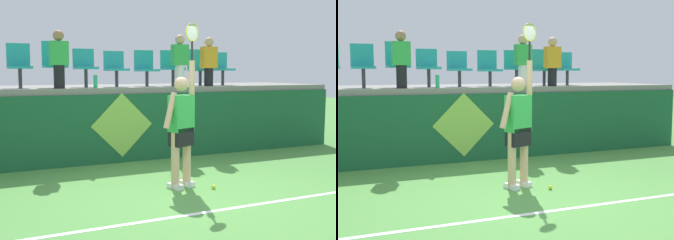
# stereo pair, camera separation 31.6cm
# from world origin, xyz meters

# --- Properties ---
(ground_plane) EXTENTS (40.00, 40.00, 0.00)m
(ground_plane) POSITION_xyz_m (0.00, 0.00, 0.00)
(ground_plane) COLOR #519342
(court_back_wall) EXTENTS (10.32, 0.20, 1.36)m
(court_back_wall) POSITION_xyz_m (0.00, 2.90, 0.68)
(court_back_wall) COLOR #195633
(court_back_wall) RESTS_ON ground_plane
(spectator_platform) EXTENTS (10.32, 2.40, 0.12)m
(spectator_platform) POSITION_xyz_m (0.00, 4.05, 1.42)
(spectator_platform) COLOR gray
(spectator_platform) RESTS_ON court_back_wall
(court_baseline_stripe) EXTENTS (9.28, 0.08, 0.01)m
(court_baseline_stripe) POSITION_xyz_m (0.00, -0.64, 0.00)
(court_baseline_stripe) COLOR white
(court_baseline_stripe) RESTS_ON ground_plane
(tennis_player) EXTENTS (0.72, 0.37, 2.54)m
(tennis_player) POSITION_xyz_m (0.07, 0.61, 0.97)
(tennis_player) COLOR white
(tennis_player) RESTS_ON ground_plane
(tennis_ball) EXTENTS (0.07, 0.07, 0.07)m
(tennis_ball) POSITION_xyz_m (0.48, 0.31, 0.03)
(tennis_ball) COLOR #D1E533
(tennis_ball) RESTS_ON ground_plane
(water_bottle) EXTENTS (0.08, 0.08, 0.25)m
(water_bottle) POSITION_xyz_m (-0.61, 2.97, 1.61)
(water_bottle) COLOR #26B272
(water_bottle) RESTS_ON spectator_platform
(stadium_chair_1) EXTENTS (0.44, 0.42, 0.86)m
(stadium_chair_1) POSITION_xyz_m (-1.95, 3.54, 1.96)
(stadium_chair_1) COLOR #38383D
(stadium_chair_1) RESTS_ON spectator_platform
(stadium_chair_2) EXTENTS (0.44, 0.42, 0.92)m
(stadium_chair_2) POSITION_xyz_m (-1.29, 3.54, 1.99)
(stadium_chair_2) COLOR #38383D
(stadium_chair_2) RESTS_ON spectator_platform
(stadium_chair_3) EXTENTS (0.44, 0.42, 0.79)m
(stadium_chair_3) POSITION_xyz_m (-0.67, 3.53, 1.93)
(stadium_chair_3) COLOR #38383D
(stadium_chair_3) RESTS_ON spectator_platform
(stadium_chair_4) EXTENTS (0.44, 0.42, 0.75)m
(stadium_chair_4) POSITION_xyz_m (-0.02, 3.53, 1.90)
(stadium_chair_4) COLOR #38383D
(stadium_chair_4) RESTS_ON spectator_platform
(stadium_chair_5) EXTENTS (0.44, 0.42, 0.78)m
(stadium_chair_5) POSITION_xyz_m (0.67, 3.53, 1.90)
(stadium_chair_5) COLOR #38383D
(stadium_chair_5) RESTS_ON spectator_platform
(stadium_chair_6) EXTENTS (0.44, 0.42, 0.79)m
(stadium_chair_6) POSITION_xyz_m (1.29, 3.53, 1.93)
(stadium_chair_6) COLOR #38383D
(stadium_chair_6) RESTS_ON spectator_platform
(stadium_chair_7) EXTENTS (0.44, 0.42, 0.83)m
(stadium_chair_7) POSITION_xyz_m (1.98, 3.54, 1.92)
(stadium_chair_7) COLOR #38383D
(stadium_chair_7) RESTS_ON spectator_platform
(stadium_chair_8) EXTENTS (0.44, 0.42, 0.77)m
(stadium_chair_8) POSITION_xyz_m (2.58, 3.53, 1.91)
(stadium_chair_8) COLOR #38383D
(stadium_chair_8) RESTS_ON spectator_platform
(spectator_0) EXTENTS (0.34, 0.21, 1.09)m
(spectator_0) POSITION_xyz_m (-1.29, 3.06, 2.06)
(spectator_0) COLOR black
(spectator_0) RESTS_ON spectator_platform
(spectator_1) EXTENTS (0.34, 0.21, 1.06)m
(spectator_1) POSITION_xyz_m (1.98, 3.07, 2.04)
(spectator_1) COLOR black
(spectator_1) RESTS_ON spectator_platform
(spectator_2) EXTENTS (0.34, 0.21, 1.10)m
(spectator_2) POSITION_xyz_m (1.29, 3.12, 2.06)
(spectator_2) COLOR white
(spectator_2) RESTS_ON spectator_platform
(wall_signage_mount) EXTENTS (1.27, 0.01, 1.39)m
(wall_signage_mount) POSITION_xyz_m (-0.14, 2.80, 0.00)
(wall_signage_mount) COLOR #195633
(wall_signage_mount) RESTS_ON ground_plane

